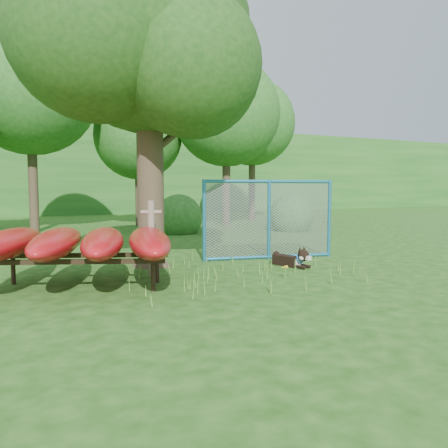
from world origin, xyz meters
name	(u,v)px	position (x,y,z in m)	size (l,w,h in m)	color
ground	(243,284)	(0.00, 0.00, 0.00)	(80.00, 80.00, 0.00)	#18440D
oak_tree	(146,42)	(-1.00, 2.58, 4.87)	(5.79, 5.06, 7.30)	#392D1F
wooden_post	(151,236)	(-1.24, 1.52, 0.79)	(0.41, 0.19, 1.49)	#6F6153
kayak_rack	(80,243)	(-2.67, 1.00, 0.79)	(3.64, 3.94, 1.03)	black
husky_dog	(293,259)	(1.83, 1.09, 0.17)	(0.48, 1.08, 0.48)	black
fence_section	(269,219)	(1.92, 2.25, 0.97)	(3.27, 0.73, 3.23)	teal
wildflower_clump	(285,268)	(0.97, 0.08, 0.21)	(0.12, 0.11, 0.26)	#558B2D
bg_tree_b	(30,88)	(-3.00, 12.00, 5.61)	(5.20, 5.20, 8.22)	#392D1F
bg_tree_c	(138,136)	(1.50, 13.00, 4.11)	(4.00, 4.00, 6.12)	#392D1F
bg_tree_d	(226,113)	(5.00, 11.00, 5.08)	(4.80, 4.80, 7.50)	#392D1F
bg_tree_e	(252,123)	(8.00, 14.00, 5.23)	(4.60, 4.60, 7.55)	#392D1F
shrub_right	(291,231)	(6.50, 8.00, 0.00)	(1.80, 1.80, 1.80)	#225E1E
shrub_mid	(179,233)	(2.00, 9.00, 0.00)	(1.80, 1.80, 1.80)	#225E1E
wooded_hillside	(68,171)	(0.00, 28.00, 3.00)	(80.00, 12.00, 6.00)	#225E1E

